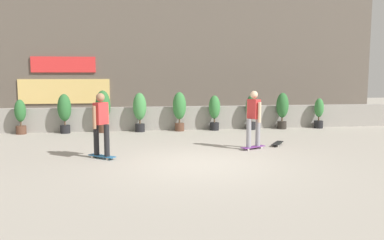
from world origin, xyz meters
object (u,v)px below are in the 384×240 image
(potted_plant_8, at_px, (319,112))
(potted_plant_2, at_px, (103,108))
(skateboard_near_camera, at_px, (277,143))
(potted_plant_5, at_px, (214,111))
(potted_plant_0, at_px, (20,115))
(potted_plant_4, at_px, (179,108))
(potted_plant_3, at_px, (140,109))
(skater_far_right, at_px, (254,117))
(skater_by_wall_left, at_px, (101,122))
(potted_plant_6, at_px, (251,110))
(potted_plant_7, at_px, (282,108))
(potted_plant_1, at_px, (64,111))

(potted_plant_8, bearing_deg, potted_plant_2, -180.00)
(skateboard_near_camera, bearing_deg, potted_plant_5, 110.73)
(potted_plant_0, relative_size, potted_plant_4, 0.84)
(potted_plant_3, relative_size, skateboard_near_camera, 1.90)
(skater_far_right, distance_m, skater_by_wall_left, 4.31)
(potted_plant_4, relative_size, skater_by_wall_left, 0.88)
(potted_plant_2, xyz_separation_m, potted_plant_3, (1.35, 0.00, -0.07))
(potted_plant_6, relative_size, potted_plant_7, 0.93)
(potted_plant_3, xyz_separation_m, potted_plant_4, (1.51, 0.00, 0.01))
(potted_plant_1, bearing_deg, potted_plant_0, 180.00)
(potted_plant_4, bearing_deg, skateboard_near_camera, -52.15)
(potted_plant_3, bearing_deg, potted_plant_5, -0.00)
(potted_plant_3, xyz_separation_m, skateboard_near_camera, (4.17, -3.43, -0.79))
(potted_plant_1, bearing_deg, skater_by_wall_left, -69.29)
(potted_plant_2, bearing_deg, skater_by_wall_left, -85.68)
(potted_plant_2, distance_m, skateboard_near_camera, 6.56)
(potted_plant_5, distance_m, potted_plant_8, 4.30)
(potted_plant_6, height_order, potted_plant_7, potted_plant_7)
(potted_plant_1, relative_size, potted_plant_4, 0.97)
(potted_plant_5, relative_size, skateboard_near_camera, 1.75)
(potted_plant_1, height_order, skater_by_wall_left, skater_by_wall_left)
(skater_far_right, xyz_separation_m, skater_by_wall_left, (-4.25, -0.68, 0.00))
(potted_plant_0, height_order, potted_plant_1, potted_plant_1)
(skater_far_right, xyz_separation_m, skateboard_near_camera, (0.92, 0.49, -0.88))
(potted_plant_3, distance_m, skateboard_near_camera, 5.46)
(potted_plant_8, height_order, skateboard_near_camera, potted_plant_8)
(potted_plant_5, bearing_deg, skateboard_near_camera, -69.27)
(potted_plant_8, height_order, skater_far_right, skater_far_right)
(potted_plant_5, height_order, skater_far_right, skater_far_right)
(potted_plant_0, bearing_deg, skater_by_wall_left, -54.44)
(potted_plant_2, bearing_deg, potted_plant_5, 0.00)
(potted_plant_8, xyz_separation_m, skater_by_wall_left, (-8.18, -4.60, 0.30))
(potted_plant_3, bearing_deg, potted_plant_6, 0.00)
(potted_plant_1, relative_size, potted_plant_3, 0.98)
(potted_plant_5, bearing_deg, potted_plant_0, 180.00)
(skater_far_right, distance_m, skateboard_near_camera, 1.37)
(potted_plant_3, xyz_separation_m, potted_plant_6, (4.35, 0.00, -0.10))
(potted_plant_2, height_order, potted_plant_3, potted_plant_2)
(potted_plant_0, bearing_deg, potted_plant_4, -0.00)
(potted_plant_0, distance_m, potted_plant_2, 2.95)
(skateboard_near_camera, bearing_deg, potted_plant_0, 157.96)
(potted_plant_7, height_order, potted_plant_8, potted_plant_7)
(potted_plant_7, bearing_deg, skater_by_wall_left, -145.23)
(potted_plant_5, bearing_deg, potted_plant_8, 0.00)
(potted_plant_0, xyz_separation_m, skater_far_right, (7.55, -3.92, 0.25))
(potted_plant_7, height_order, skater_far_right, skater_far_right)
(potted_plant_1, xyz_separation_m, skateboard_near_camera, (6.92, -3.43, -0.78))
(skateboard_near_camera, bearing_deg, potted_plant_1, 153.64)
(skater_far_right, bearing_deg, potted_plant_4, 113.95)
(skater_by_wall_left, bearing_deg, skater_far_right, 9.13)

